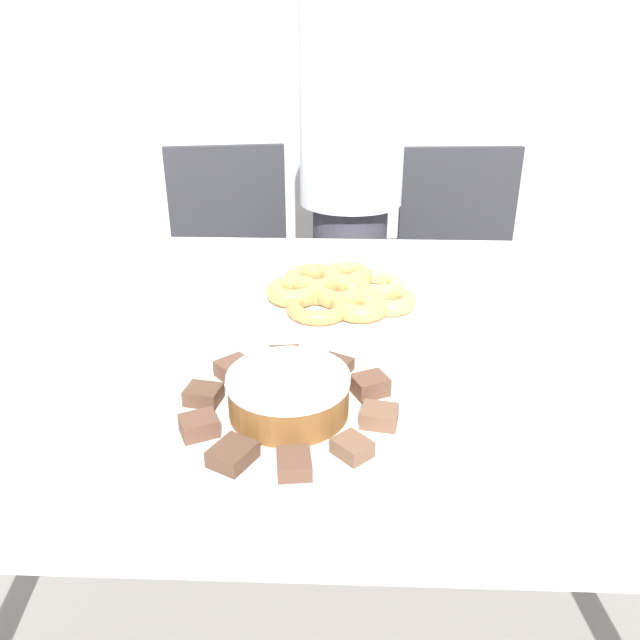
# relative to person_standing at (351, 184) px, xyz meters

# --- Properties ---
(ground_plane) EXTENTS (12.00, 12.00, 0.00)m
(ground_plane) POSITION_rel_person_standing_xyz_m (-0.05, -0.82, -0.81)
(ground_plane) COLOR gray
(wall_back) EXTENTS (8.00, 0.05, 2.60)m
(wall_back) POSITION_rel_person_standing_xyz_m (-0.05, 0.83, 0.49)
(wall_back) COLOR silver
(wall_back) RESTS_ON ground_plane
(table) EXTENTS (1.48, 1.09, 0.73)m
(table) POSITION_rel_person_standing_xyz_m (-0.05, -0.82, -0.16)
(table) COLOR white
(table) RESTS_ON ground_plane
(person_standing) EXTENTS (0.30, 0.30, 1.53)m
(person_standing) POSITION_rel_person_standing_xyz_m (0.00, 0.00, 0.00)
(person_standing) COLOR #383842
(person_standing) RESTS_ON ground_plane
(office_chair_left) EXTENTS (0.51, 0.51, 0.88)m
(office_chair_left) POSITION_rel_person_standing_xyz_m (-0.39, 0.10, -0.40)
(office_chair_left) COLOR black
(office_chair_left) RESTS_ON ground_plane
(office_chair_right) EXTENTS (0.47, 0.47, 0.88)m
(office_chair_right) POSITION_rel_person_standing_xyz_m (0.38, 0.10, -0.40)
(office_chair_right) COLOR black
(office_chair_right) RESTS_ON ground_plane
(plate_cake) EXTENTS (0.34, 0.34, 0.01)m
(plate_cake) POSITION_rel_person_standing_xyz_m (-0.09, -1.10, -0.07)
(plate_cake) COLOR white
(plate_cake) RESTS_ON table
(plate_donuts) EXTENTS (0.33, 0.33, 0.01)m
(plate_donuts) POSITION_rel_person_standing_xyz_m (-0.02, -0.70, -0.07)
(plate_donuts) COLOR white
(plate_donuts) RESTS_ON table
(frosted_cake) EXTENTS (0.17, 0.17, 0.06)m
(frosted_cake) POSITION_rel_person_standing_xyz_m (-0.09, -1.10, -0.04)
(frosted_cake) COLOR brown
(frosted_cake) RESTS_ON plate_cake
(lamington_0) EXTENTS (0.07, 0.07, 0.02)m
(lamington_0) POSITION_rel_person_standing_xyz_m (-0.16, -1.21, -0.06)
(lamington_0) COLOR #513828
(lamington_0) RESTS_ON plate_cake
(lamington_1) EXTENTS (0.05, 0.05, 0.02)m
(lamington_1) POSITION_rel_person_standing_xyz_m (-0.08, -1.23, -0.06)
(lamington_1) COLOR brown
(lamington_1) RESTS_ON plate_cake
(lamington_2) EXTENTS (0.06, 0.06, 0.02)m
(lamington_2) POSITION_rel_person_standing_xyz_m (-0.01, -1.19, -0.06)
(lamington_2) COLOR brown
(lamington_2) RESTS_ON plate_cake
(lamington_3) EXTENTS (0.06, 0.05, 0.02)m
(lamington_3) POSITION_rel_person_standing_xyz_m (0.03, -1.12, -0.06)
(lamington_3) COLOR brown
(lamington_3) RESTS_ON plate_cake
(lamington_4) EXTENTS (0.06, 0.06, 0.03)m
(lamington_4) POSITION_rel_person_standing_xyz_m (0.02, -1.04, -0.06)
(lamington_4) COLOR brown
(lamington_4) RESTS_ON plate_cake
(lamington_5) EXTENTS (0.07, 0.07, 0.02)m
(lamington_5) POSITION_rel_person_standing_xyz_m (-0.03, -0.99, -0.06)
(lamington_5) COLOR #513828
(lamington_5) RESTS_ON plate_cake
(lamington_6) EXTENTS (0.06, 0.06, 0.03)m
(lamington_6) POSITION_rel_person_standing_xyz_m (-0.11, -0.97, -0.06)
(lamington_6) COLOR #513828
(lamington_6) RESTS_ON plate_cake
(lamington_7) EXTENTS (0.08, 0.08, 0.03)m
(lamington_7) POSITION_rel_person_standing_xyz_m (-0.18, -1.01, -0.06)
(lamington_7) COLOR brown
(lamington_7) RESTS_ON plate_cake
(lamington_8) EXTENTS (0.06, 0.05, 0.02)m
(lamington_8) POSITION_rel_person_standing_xyz_m (-0.22, -1.08, -0.06)
(lamington_8) COLOR #513828
(lamington_8) RESTS_ON plate_cake
(lamington_9) EXTENTS (0.06, 0.06, 0.03)m
(lamington_9) POSITION_rel_person_standing_xyz_m (-0.21, -1.15, -0.06)
(lamington_9) COLOR brown
(lamington_9) RESTS_ON plate_cake
(donut_0) EXTENTS (0.12, 0.12, 0.03)m
(donut_0) POSITION_rel_person_standing_xyz_m (-0.02, -0.70, -0.05)
(donut_0) COLOR #D18E4C
(donut_0) RESTS_ON plate_donuts
(donut_1) EXTENTS (0.11, 0.11, 0.03)m
(donut_1) POSITION_rel_person_standing_xyz_m (-0.01, -0.61, -0.05)
(donut_1) COLOR #D18E4C
(donut_1) RESTS_ON plate_donuts
(donut_2) EXTENTS (0.13, 0.13, 0.04)m
(donut_2) POSITION_rel_person_standing_xyz_m (-0.08, -0.64, -0.05)
(donut_2) COLOR #C68447
(donut_2) RESTS_ON plate_donuts
(donut_3) EXTENTS (0.11, 0.11, 0.04)m
(donut_3) POSITION_rel_person_standing_xyz_m (-0.12, -0.70, -0.05)
(donut_3) COLOR #D18E4C
(donut_3) RESTS_ON plate_donuts
(donut_4) EXTENTS (0.12, 0.12, 0.03)m
(donut_4) POSITION_rel_person_standing_xyz_m (-0.07, -0.77, -0.06)
(donut_4) COLOR #C68447
(donut_4) RESTS_ON plate_donuts
(donut_5) EXTENTS (0.11, 0.11, 0.03)m
(donut_5) POSITION_rel_person_standing_xyz_m (0.01, -0.76, -0.05)
(donut_5) COLOR #D18E4C
(donut_5) RESTS_ON plate_donuts
(donut_6) EXTENTS (0.11, 0.11, 0.03)m
(donut_6) POSITION_rel_person_standing_xyz_m (0.07, -0.73, -0.05)
(donut_6) COLOR tan
(donut_6) RESTS_ON plate_donuts
(donut_7) EXTENTS (0.12, 0.12, 0.03)m
(donut_7) POSITION_rel_person_standing_xyz_m (0.04, -0.65, -0.05)
(donut_7) COLOR #E5AD66
(donut_7) RESTS_ON plate_donuts
(napkin) EXTENTS (0.19, 0.18, 0.01)m
(napkin) POSITION_rel_person_standing_xyz_m (0.31, -0.69, -0.08)
(napkin) COLOR white
(napkin) RESTS_ON table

